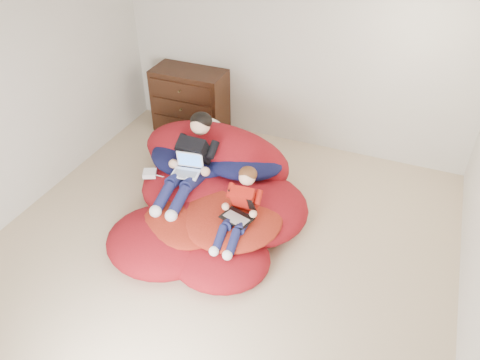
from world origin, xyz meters
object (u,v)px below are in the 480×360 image
at_px(laptop_white, 188,167).
at_px(laptop_black, 239,210).
at_px(younger_boy, 240,205).
at_px(beanbag_pile, 212,194).
at_px(older_boy, 191,158).
at_px(dresser, 190,101).

height_order(laptop_white, laptop_black, laptop_white).
bearing_deg(younger_boy, laptop_white, 156.02).
height_order(beanbag_pile, older_boy, older_boy).
xyz_separation_m(older_boy, laptop_white, (-0.00, -0.09, -0.08)).
relative_size(dresser, older_boy, 0.91).
relative_size(beanbag_pile, younger_boy, 2.74).
bearing_deg(beanbag_pile, laptop_black, -39.57).
bearing_deg(dresser, older_boy, -62.05).
bearing_deg(older_boy, younger_boy, -29.26).
distance_m(dresser, laptop_black, 2.74).
xyz_separation_m(beanbag_pile, younger_boy, (0.55, -0.43, 0.33)).
relative_size(dresser, younger_boy, 1.24).
relative_size(older_boy, younger_boy, 1.37).
xyz_separation_m(older_boy, younger_boy, (0.81, -0.45, -0.11)).
relative_size(younger_boy, laptop_black, 2.15).
distance_m(laptop_white, laptop_black, 0.90).
bearing_deg(laptop_white, older_boy, 90.00).
distance_m(older_boy, laptop_white, 0.12).
height_order(dresser, beanbag_pile, dresser).
height_order(older_boy, laptop_black, older_boy).
relative_size(beanbag_pile, laptop_black, 5.89).
bearing_deg(laptop_white, beanbag_pile, 14.34).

